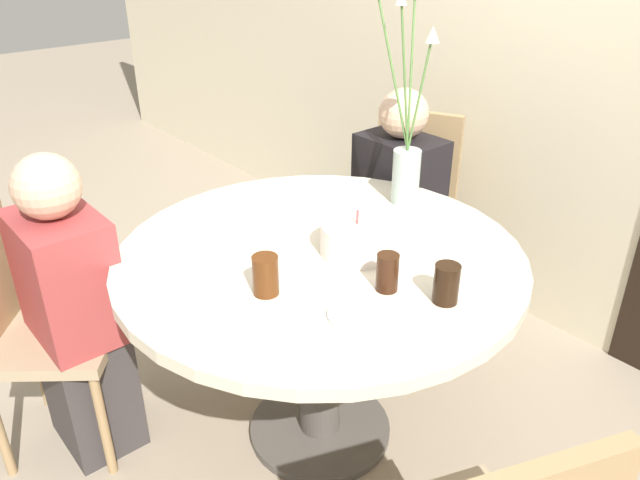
{
  "coord_description": "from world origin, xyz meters",
  "views": [
    {
      "loc": [
        1.3,
        -1.1,
        1.69
      ],
      "look_at": [
        0.0,
        0.0,
        0.79
      ],
      "focal_mm": 35.0,
      "sensor_mm": 36.0,
      "label": 1
    }
  ],
  "objects_px": {
    "chair_left_flank": "(26,317)",
    "drink_glass_0": "(386,273)",
    "chair_right_flank": "(408,203)",
    "flower_vase": "(407,140)",
    "birthday_cake": "(357,238)",
    "person_woman": "(397,220)",
    "drink_glass_2": "(446,284)",
    "side_plate": "(362,314)",
    "person_guest": "(76,320)",
    "drink_glass_1": "(266,275)"
  },
  "relations": [
    {
      "from": "side_plate",
      "to": "person_guest",
      "type": "distance_m",
      "value": 1.0
    },
    {
      "from": "chair_right_flank",
      "to": "side_plate",
      "type": "distance_m",
      "value": 1.28
    },
    {
      "from": "drink_glass_2",
      "to": "flower_vase",
      "type": "bearing_deg",
      "value": 142.46
    },
    {
      "from": "chair_right_flank",
      "to": "person_guest",
      "type": "height_order",
      "value": "person_guest"
    },
    {
      "from": "drink_glass_1",
      "to": "person_woman",
      "type": "xyz_separation_m",
      "value": [
        -0.42,
        0.99,
        -0.3
      ]
    },
    {
      "from": "side_plate",
      "to": "drink_glass_0",
      "type": "bearing_deg",
      "value": 110.05
    },
    {
      "from": "chair_left_flank",
      "to": "drink_glass_2",
      "type": "xyz_separation_m",
      "value": [
        1.04,
        0.82,
        0.29
      ]
    },
    {
      "from": "chair_left_flank",
      "to": "drink_glass_2",
      "type": "bearing_deg",
      "value": -102.55
    },
    {
      "from": "birthday_cake",
      "to": "person_woman",
      "type": "relative_size",
      "value": 0.21
    },
    {
      "from": "person_woman",
      "to": "person_guest",
      "type": "distance_m",
      "value": 1.36
    },
    {
      "from": "chair_left_flank",
      "to": "flower_vase",
      "type": "distance_m",
      "value": 1.41
    },
    {
      "from": "chair_left_flank",
      "to": "drink_glass_1",
      "type": "relative_size",
      "value": 8.03
    },
    {
      "from": "person_guest",
      "to": "chair_left_flank",
      "type": "bearing_deg",
      "value": -129.04
    },
    {
      "from": "drink_glass_0",
      "to": "drink_glass_2",
      "type": "xyz_separation_m",
      "value": [
        0.14,
        0.08,
        0.0
      ]
    },
    {
      "from": "drink_glass_0",
      "to": "chair_right_flank",
      "type": "bearing_deg",
      "value": 128.47
    },
    {
      "from": "birthday_cake",
      "to": "flower_vase",
      "type": "xyz_separation_m",
      "value": [
        -0.19,
        0.41,
        0.18
      ]
    },
    {
      "from": "flower_vase",
      "to": "side_plate",
      "type": "bearing_deg",
      "value": -54.9
    },
    {
      "from": "side_plate",
      "to": "drink_glass_2",
      "type": "relative_size",
      "value": 1.66
    },
    {
      "from": "drink_glass_1",
      "to": "person_guest",
      "type": "xyz_separation_m",
      "value": [
        -0.59,
        -0.35,
        -0.3
      ]
    },
    {
      "from": "birthday_cake",
      "to": "drink_glass_2",
      "type": "height_order",
      "value": "birthday_cake"
    },
    {
      "from": "chair_right_flank",
      "to": "flower_vase",
      "type": "distance_m",
      "value": 0.67
    },
    {
      "from": "person_guest",
      "to": "birthday_cake",
      "type": "bearing_deg",
      "value": 50.42
    },
    {
      "from": "chair_right_flank",
      "to": "side_plate",
      "type": "relative_size",
      "value": 4.98
    },
    {
      "from": "chair_left_flank",
      "to": "drink_glass_0",
      "type": "distance_m",
      "value": 1.19
    },
    {
      "from": "flower_vase",
      "to": "birthday_cake",
      "type": "bearing_deg",
      "value": -65.67
    },
    {
      "from": "drink_glass_2",
      "to": "person_woman",
      "type": "relative_size",
      "value": 0.1
    },
    {
      "from": "drink_glass_0",
      "to": "drink_glass_2",
      "type": "relative_size",
      "value": 0.98
    },
    {
      "from": "birthday_cake",
      "to": "drink_glass_1",
      "type": "bearing_deg",
      "value": -88.68
    },
    {
      "from": "chair_left_flank",
      "to": "side_plate",
      "type": "relative_size",
      "value": 4.98
    },
    {
      "from": "flower_vase",
      "to": "drink_glass_1",
      "type": "distance_m",
      "value": 0.8
    },
    {
      "from": "side_plate",
      "to": "drink_glass_2",
      "type": "bearing_deg",
      "value": 66.66
    },
    {
      "from": "flower_vase",
      "to": "side_plate",
      "type": "relative_size",
      "value": 4.04
    },
    {
      "from": "birthday_cake",
      "to": "side_plate",
      "type": "height_order",
      "value": "birthday_cake"
    },
    {
      "from": "chair_right_flank",
      "to": "person_woman",
      "type": "height_order",
      "value": "person_woman"
    },
    {
      "from": "side_plate",
      "to": "drink_glass_1",
      "type": "distance_m",
      "value": 0.29
    },
    {
      "from": "chair_left_flank",
      "to": "drink_glass_2",
      "type": "distance_m",
      "value": 1.35
    },
    {
      "from": "person_guest",
      "to": "person_woman",
      "type": "bearing_deg",
      "value": 83.01
    },
    {
      "from": "chair_right_flank",
      "to": "side_plate",
      "type": "xyz_separation_m",
      "value": [
        0.74,
        -1.01,
        0.24
      ]
    },
    {
      "from": "chair_left_flank",
      "to": "person_woman",
      "type": "xyz_separation_m",
      "value": [
        0.27,
        1.47,
        -0.01
      ]
    },
    {
      "from": "chair_left_flank",
      "to": "flower_vase",
      "type": "xyz_separation_m",
      "value": [
        0.5,
        1.24,
        0.46
      ]
    },
    {
      "from": "chair_right_flank",
      "to": "birthday_cake",
      "type": "relative_size",
      "value": 4.08
    },
    {
      "from": "chair_right_flank",
      "to": "person_woman",
      "type": "bearing_deg",
      "value": -90.0
    },
    {
      "from": "flower_vase",
      "to": "drink_glass_1",
      "type": "bearing_deg",
      "value": -75.73
    },
    {
      "from": "birthday_cake",
      "to": "drink_glass_1",
      "type": "xyz_separation_m",
      "value": [
        0.01,
        -0.35,
        0.01
      ]
    },
    {
      "from": "drink_glass_0",
      "to": "drink_glass_1",
      "type": "relative_size",
      "value": 0.95
    },
    {
      "from": "drink_glass_1",
      "to": "person_guest",
      "type": "height_order",
      "value": "person_guest"
    },
    {
      "from": "drink_glass_1",
      "to": "person_woman",
      "type": "distance_m",
      "value": 1.12
    },
    {
      "from": "chair_right_flank",
      "to": "drink_glass_2",
      "type": "relative_size",
      "value": 8.27
    },
    {
      "from": "birthday_cake",
      "to": "person_woman",
      "type": "height_order",
      "value": "person_woman"
    },
    {
      "from": "chair_left_flank",
      "to": "side_plate",
      "type": "bearing_deg",
      "value": -108.33
    }
  ]
}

